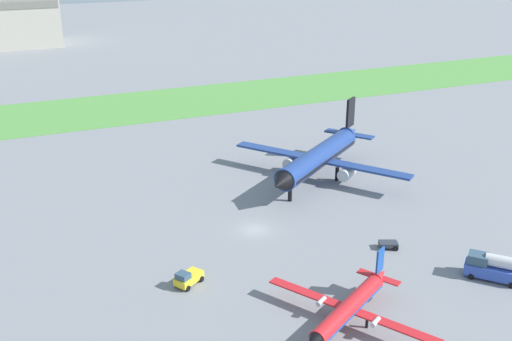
{
  "coord_description": "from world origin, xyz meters",
  "views": [
    {
      "loc": [
        -30.5,
        -71.01,
        39.36
      ],
      "look_at": [
        6.16,
        13.84,
        3.0
      ],
      "focal_mm": 43.1,
      "sensor_mm": 36.0,
      "label": 1
    }
  ],
  "objects": [
    {
      "name": "grass_taxiway_strip",
      "position": [
        0.0,
        70.19,
        0.04
      ],
      "size": [
        360.0,
        28.0,
        0.08
      ],
      "primitive_type": "cube",
      "color": "#549342",
      "rests_on": "ground_plane"
    },
    {
      "name": "airplane_midfield_jet",
      "position": [
        17.41,
        13.03,
        4.03
      ],
      "size": [
        27.21,
        26.96,
        11.18
      ],
      "rotation": [
        0.0,
        0.0,
        3.77
      ],
      "color": "navy",
      "rests_on": "ground_plane"
    },
    {
      "name": "airplane_foreground_turboprop",
      "position": [
        0.51,
        -24.36,
        2.2
      ],
      "size": [
        15.58,
        17.86,
        6.01
      ],
      "rotation": [
        0.0,
        0.0,
        3.68
      ],
      "color": "red",
      "rests_on": "ground_plane"
    },
    {
      "name": "pushback_tug_by_runway",
      "position": [
        -12.95,
        -10.0,
        0.91
      ],
      "size": [
        4.0,
        3.47,
        1.95
      ],
      "rotation": [
        0.0,
        0.0,
        3.71
      ],
      "color": "yellow",
      "rests_on": "ground_plane"
    },
    {
      "name": "ground_plane",
      "position": [
        0.0,
        0.0,
        0.0
      ],
      "size": [
        600.0,
        600.0,
        0.0
      ],
      "primitive_type": "plane",
      "color": "gray"
    },
    {
      "name": "baggage_cart_midfield",
      "position": [
        14.1,
        -11.93,
        0.57
      ],
      "size": [
        2.88,
        2.55,
        0.9
      ],
      "rotation": [
        0.0,
        0.0,
        5.88
      ],
      "color": "#2D333D",
      "rests_on": "ground_plane"
    },
    {
      "name": "fuel_truck_near_gate",
      "position": [
        21.09,
        -23.24,
        1.58
      ],
      "size": [
        6.11,
        6.45,
        3.29
      ],
      "rotation": [
        0.0,
        0.0,
        2.3
      ],
      "color": "#334FB2",
      "rests_on": "ground_plane"
    }
  ]
}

